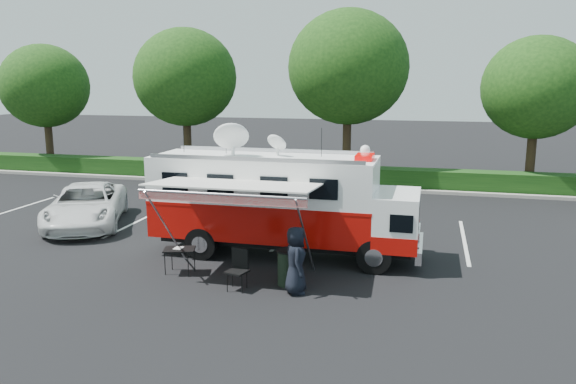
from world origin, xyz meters
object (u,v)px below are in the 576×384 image
object	(u,v)px
command_truck	(282,202)
folding_table	(179,250)
trash_bin	(289,267)
white_suv	(88,225)

from	to	relation	value
command_truck	folding_table	size ratio (longest dim) A/B	8.35
command_truck	trash_bin	bearing A→B (deg)	-70.98
command_truck	folding_table	distance (m)	3.44
folding_table	trash_bin	distance (m)	3.18
white_suv	trash_bin	size ratio (longest dim) A/B	5.65
command_truck	trash_bin	distance (m)	2.82
command_truck	trash_bin	world-z (taller)	command_truck
white_suv	folding_table	size ratio (longest dim) A/B	5.53
command_truck	trash_bin	xyz separation A→B (m)	(0.83, -2.42, -1.20)
command_truck	folding_table	xyz separation A→B (m)	(-2.34, -2.31, -1.01)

